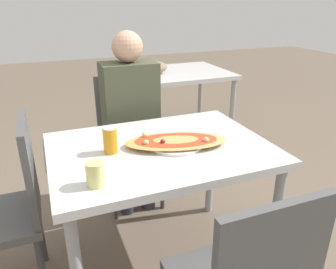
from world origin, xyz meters
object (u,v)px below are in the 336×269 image
(soda_can, at_px, (110,140))
(drink_glass, at_px, (95,174))
(pizza_main, at_px, (176,142))
(person_seated, at_px, (131,112))
(chair_far_seated, at_px, (128,134))
(chair_side_left, at_px, (10,205))
(dining_table, at_px, (161,161))

(soda_can, relative_size, drink_glass, 1.25)
(pizza_main, distance_m, soda_can, 0.32)
(person_seated, height_order, drink_glass, person_seated)
(chair_far_seated, distance_m, drink_glass, 1.08)
(drink_glass, bearing_deg, chair_side_left, 137.41)
(dining_table, bearing_deg, chair_side_left, 173.39)
(drink_glass, bearing_deg, soda_can, 66.32)
(dining_table, bearing_deg, soda_can, 174.73)
(chair_side_left, relative_size, soda_can, 7.36)
(chair_side_left, distance_m, drink_glass, 0.56)
(dining_table, distance_m, drink_glass, 0.46)
(dining_table, xyz_separation_m, soda_can, (-0.24, 0.02, 0.14))
(dining_table, xyz_separation_m, chair_side_left, (-0.72, 0.08, -0.13))
(soda_can, bearing_deg, pizza_main, -7.50)
(drink_glass, bearing_deg, pizza_main, 27.74)
(person_seated, xyz_separation_m, soda_can, (-0.26, -0.58, 0.08))
(pizza_main, bearing_deg, dining_table, 165.22)
(dining_table, xyz_separation_m, pizza_main, (0.07, -0.02, 0.10))
(dining_table, bearing_deg, pizza_main, -14.78)
(dining_table, relative_size, pizza_main, 1.97)
(chair_side_left, height_order, soda_can, chair_side_left)
(chair_far_seated, bearing_deg, chair_side_left, 40.78)
(chair_far_seated, xyz_separation_m, person_seated, (-0.00, -0.12, 0.20))
(pizza_main, bearing_deg, chair_side_left, 172.62)
(chair_far_seated, bearing_deg, soda_can, 69.65)
(chair_side_left, xyz_separation_m, pizza_main, (0.80, -0.10, 0.24))
(dining_table, distance_m, chair_side_left, 0.74)
(soda_can, bearing_deg, person_seated, 66.01)
(pizza_main, xyz_separation_m, soda_can, (-0.32, 0.04, 0.04))
(chair_side_left, height_order, person_seated, person_seated)
(chair_far_seated, xyz_separation_m, pizza_main, (0.06, -0.74, 0.24))
(person_seated, height_order, soda_can, person_seated)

